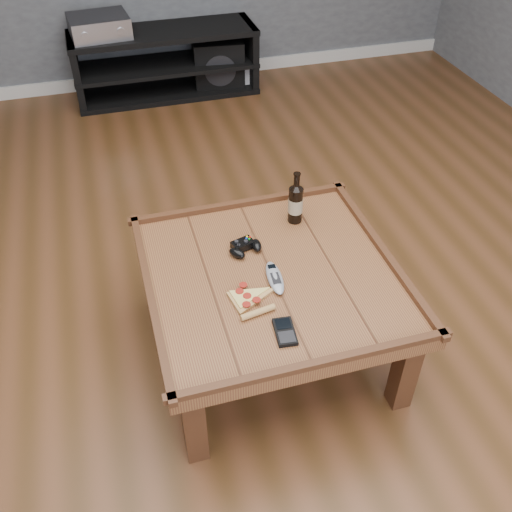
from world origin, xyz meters
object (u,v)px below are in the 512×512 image
object	(u,v)px
beer_bottle	(296,202)
game_controller	(245,247)
coffee_table	(271,284)
game_console	(245,72)
remote_control	(275,278)
subwoofer	(218,62)
av_receiver	(99,26)
media_console	(166,63)
pizza_slice	(249,300)
smartphone	(285,332)

from	to	relation	value
beer_bottle	game_controller	world-z (taller)	beer_bottle
coffee_table	game_console	size ratio (longest dim) A/B	4.30
game_controller	remote_control	size ratio (longest dim) A/B	0.78
beer_bottle	subwoofer	size ratio (longest dim) A/B	0.57
coffee_table	game_controller	bearing A→B (deg)	111.27
remote_control	coffee_table	bearing A→B (deg)	94.55
beer_bottle	game_console	bearing A→B (deg)	79.99
game_controller	av_receiver	world-z (taller)	av_receiver
media_console	remote_control	bearing A→B (deg)	-90.00
game_controller	subwoofer	distance (m)	2.69
game_console	beer_bottle	bearing A→B (deg)	-96.22
pizza_slice	smartphone	bearing A→B (deg)	-76.99
av_receiver	subwoofer	bearing A→B (deg)	-1.83
av_receiver	remote_control	bearing A→B (deg)	-86.14
subwoofer	game_console	distance (m)	0.23
media_console	pizza_slice	world-z (taller)	media_console
game_console	smartphone	bearing A→B (deg)	-98.80
smartphone	beer_bottle	bearing A→B (deg)	74.06
smartphone	game_console	distance (m)	3.14
coffee_table	beer_bottle	size ratio (longest dim) A/B	4.17
av_receiver	game_console	xyz separation A→B (m)	(1.08, -0.02, -0.46)
beer_bottle	pizza_slice	distance (m)	0.55
av_receiver	game_console	bearing A→B (deg)	-6.31
coffee_table	pizza_slice	bearing A→B (deg)	-136.34
smartphone	remote_control	size ratio (longest dim) A/B	0.69
game_controller	game_console	xyz separation A→B (m)	(0.69, 2.56, -0.36)
game_controller	coffee_table	bearing A→B (deg)	-85.33
media_console	remote_control	world-z (taller)	media_console
remote_control	subwoofer	world-z (taller)	remote_control
smartphone	game_console	xyz separation A→B (m)	(0.68, 3.04, -0.35)
subwoofer	smartphone	bearing A→B (deg)	-91.49
pizza_slice	smartphone	world-z (taller)	pizza_slice
subwoofer	game_console	bearing A→B (deg)	-12.08
beer_bottle	av_receiver	bearing A→B (deg)	105.01
beer_bottle	av_receiver	world-z (taller)	beer_bottle
game_controller	pizza_slice	bearing A→B (deg)	-119.34
media_console	game_console	size ratio (longest dim) A/B	5.84
beer_bottle	subwoofer	world-z (taller)	beer_bottle
coffee_table	smartphone	bearing A→B (deg)	-98.79
media_console	subwoofer	world-z (taller)	media_console
game_controller	subwoofer	bearing A→B (deg)	62.88
media_console	av_receiver	world-z (taller)	av_receiver
coffee_table	av_receiver	bearing A→B (deg)	99.30
beer_bottle	pizza_slice	world-z (taller)	beer_bottle
beer_bottle	remote_control	world-z (taller)	beer_bottle
coffee_table	subwoofer	world-z (taller)	coffee_table
game_controller	pizza_slice	distance (m)	0.30
game_controller	pizza_slice	xyz separation A→B (m)	(-0.07, -0.29, -0.01)
coffee_table	pizza_slice	distance (m)	0.19
game_controller	av_receiver	xyz separation A→B (m)	(-0.38, 2.58, 0.10)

